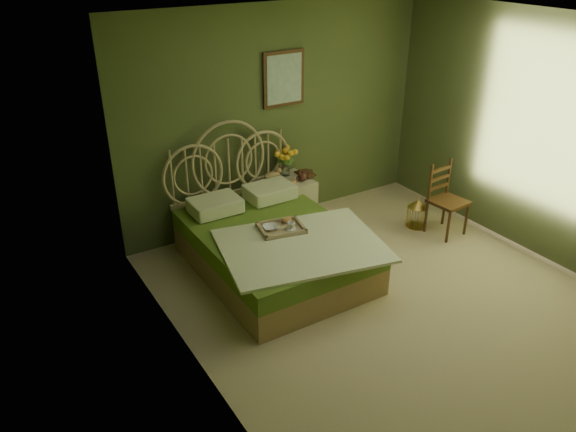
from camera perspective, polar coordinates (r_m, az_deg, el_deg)
floor at (r=5.70m, az=10.79°, el=-8.56°), size 4.50×4.50×0.00m
ceiling at (r=4.72m, az=13.61°, el=18.13°), size 4.50×4.50×0.00m
wall_back at (r=6.76m, az=-1.07°, el=10.03°), size 4.00×0.00×4.00m
wall_left at (r=4.07m, az=-9.15°, el=-2.32°), size 0.00×4.50×4.50m
wall_right at (r=6.55m, az=25.11°, el=6.89°), size 0.00×4.50×4.50m
wall_art at (r=6.66m, az=-0.43°, el=13.77°), size 0.54×0.04×0.64m
bed at (r=5.98m, az=-1.67°, el=-2.80°), size 1.77×2.24×1.39m
nightstand at (r=6.88m, az=-0.07°, el=1.97°), size 0.54×0.54×1.02m
chair at (r=6.91m, az=15.62°, el=2.14°), size 0.42×0.42×0.88m
birdcage at (r=7.06m, az=12.98°, el=0.24°), size 0.24×0.24×0.37m
book_lower at (r=6.87m, az=1.14°, el=4.16°), size 0.18×0.25×0.02m
book_upper at (r=6.87m, az=1.14°, el=4.31°), size 0.27×0.30×0.02m
cereal_bowl at (r=5.76m, az=-1.80°, el=-1.18°), size 0.20×0.20×0.04m
coffee_cup at (r=5.75m, az=0.30°, el=-1.00°), size 0.10×0.10×0.08m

